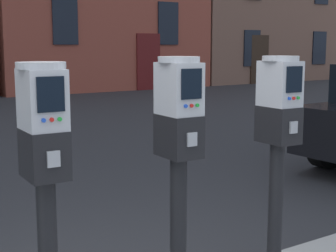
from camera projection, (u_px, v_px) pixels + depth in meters
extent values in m
cube|color=black|center=(44.00, 154.00, 2.29)|extent=(0.18, 0.25, 0.22)
cube|color=#A5A8AD|center=(54.00, 159.00, 2.19)|extent=(0.06, 0.01, 0.07)
cube|color=#B7BABF|center=(42.00, 99.00, 2.26)|extent=(0.18, 0.23, 0.27)
cube|color=black|center=(51.00, 94.00, 2.15)|extent=(0.12, 0.01, 0.15)
cylinder|color=blue|center=(44.00, 120.00, 2.15)|extent=(0.02, 0.01, 0.02)
cylinder|color=red|center=(52.00, 120.00, 2.17)|extent=(0.02, 0.01, 0.02)
cylinder|color=green|center=(60.00, 119.00, 2.19)|extent=(0.02, 0.01, 0.02)
cylinder|color=#B7BABF|center=(41.00, 65.00, 2.23)|extent=(0.22, 0.22, 0.03)
cylinder|color=black|center=(178.00, 243.00, 2.78)|extent=(0.09, 0.09, 0.95)
cube|color=black|center=(179.00, 136.00, 2.69)|extent=(0.18, 0.25, 0.22)
cube|color=#A5A8AD|center=(192.00, 139.00, 2.59)|extent=(0.06, 0.01, 0.07)
cube|color=#B7BABF|center=(179.00, 89.00, 2.65)|extent=(0.18, 0.23, 0.27)
cube|color=black|center=(192.00, 84.00, 2.55)|extent=(0.12, 0.01, 0.15)
cylinder|color=blue|center=(186.00, 106.00, 2.55)|extent=(0.02, 0.01, 0.02)
cylinder|color=red|center=(192.00, 106.00, 2.56)|extent=(0.02, 0.01, 0.02)
cylinder|color=green|center=(197.00, 105.00, 2.58)|extent=(0.02, 0.01, 0.02)
cylinder|color=#B7BABF|center=(179.00, 59.00, 2.63)|extent=(0.22, 0.22, 0.03)
cylinder|color=black|center=(275.00, 218.00, 3.18)|extent=(0.09, 0.09, 0.95)
cube|color=black|center=(278.00, 125.00, 3.09)|extent=(0.18, 0.25, 0.22)
cube|color=#A5A8AD|center=(294.00, 127.00, 2.99)|extent=(0.06, 0.01, 0.07)
cube|color=#B7BABF|center=(280.00, 84.00, 3.05)|extent=(0.18, 0.23, 0.27)
cube|color=black|center=(294.00, 79.00, 2.95)|extent=(0.12, 0.01, 0.15)
cylinder|color=blue|center=(289.00, 99.00, 2.95)|extent=(0.02, 0.01, 0.02)
cylinder|color=red|center=(294.00, 98.00, 2.96)|extent=(0.02, 0.01, 0.02)
cylinder|color=green|center=(298.00, 98.00, 2.98)|extent=(0.02, 0.01, 0.02)
cylinder|color=#B7BABF|center=(281.00, 58.00, 3.03)|extent=(0.22, 0.22, 0.03)
cylinder|color=black|center=(327.00, 145.00, 7.07)|extent=(0.65, 0.25, 0.64)
cube|color=black|center=(65.00, 21.00, 17.33)|extent=(0.90, 0.06, 1.60)
cube|color=black|center=(168.00, 23.00, 19.62)|extent=(0.90, 0.06, 1.60)
cube|color=#591414|center=(148.00, 62.00, 19.35)|extent=(1.00, 0.07, 2.10)
cube|color=black|center=(252.00, 48.00, 22.13)|extent=(0.90, 0.06, 1.54)
cube|color=black|center=(319.00, 48.00, 24.49)|extent=(0.90, 0.06, 1.54)
cube|color=black|center=(259.00, 60.00, 22.46)|extent=(1.00, 0.07, 2.10)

